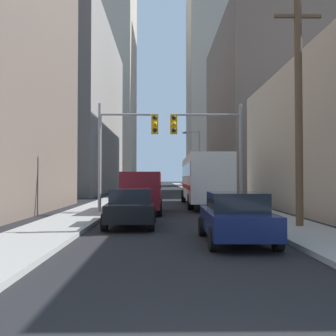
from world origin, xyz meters
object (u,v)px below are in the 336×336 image
object	(u,v)px
sedan_navy	(236,217)
traffic_signal_near_left	(125,140)
sedan_black	(131,207)
cargo_van_maroon	(142,190)
city_bus	(204,178)
sedan_red	(150,189)
sedan_blue	(148,192)
traffic_signal_near_right	(210,139)

from	to	relation	value
sedan_navy	traffic_signal_near_left	bearing A→B (deg)	114.91
sedan_navy	sedan_black	world-z (taller)	same
cargo_van_maroon	sedan_black	xyz separation A→B (m)	(-0.18, -5.66, -0.52)
city_bus	sedan_red	world-z (taller)	city_bus
city_bus	traffic_signal_near_left	world-z (taller)	traffic_signal_near_left
sedan_black	sedan_red	distance (m)	24.87
city_bus	cargo_van_maroon	distance (m)	6.73
cargo_van_maroon	sedan_black	distance (m)	5.69
city_bus	sedan_navy	distance (m)	14.96
sedan_blue	traffic_signal_near_right	world-z (taller)	traffic_signal_near_right
sedan_black	sedan_red	xyz separation A→B (m)	(0.03, 24.87, 0.00)
city_bus	sedan_navy	xyz separation A→B (m)	(-0.70, -14.89, -1.16)
cargo_van_maroon	traffic_signal_near_right	bearing A→B (deg)	-6.91
city_bus	sedan_blue	distance (m)	7.15
sedan_navy	traffic_signal_near_left	world-z (taller)	traffic_signal_near_left
sedan_black	traffic_signal_near_left	world-z (taller)	traffic_signal_near_left
sedan_black	sedan_red	size ratio (longest dim) A/B	1.01
sedan_navy	sedan_black	bearing A→B (deg)	131.93
city_bus	traffic_signal_near_left	size ratio (longest dim) A/B	1.92
sedan_black	sedan_blue	size ratio (longest dim) A/B	1.00
city_bus	traffic_signal_near_right	bearing A→B (deg)	-92.94
sedan_blue	traffic_signal_near_left	xyz separation A→B (m)	(-0.83, -11.57, 3.25)
traffic_signal_near_right	sedan_blue	bearing A→B (deg)	108.13
city_bus	traffic_signal_near_right	size ratio (longest dim) A/B	1.92
sedan_navy	traffic_signal_near_left	xyz separation A→B (m)	(-4.21, 9.07, 3.25)
traffic_signal_near_left	traffic_signal_near_right	world-z (taller)	same
sedan_blue	city_bus	bearing A→B (deg)	-54.56
cargo_van_maroon	sedan_navy	xyz separation A→B (m)	(3.29, -9.52, -0.52)
sedan_navy	traffic_signal_near_right	xyz separation A→B (m)	(0.40, 9.07, 3.28)
sedan_red	traffic_signal_near_right	xyz separation A→B (m)	(3.84, -19.65, 3.28)
cargo_van_maroon	sedan_blue	distance (m)	11.13
sedan_navy	traffic_signal_near_right	bearing A→B (deg)	87.45
sedan_navy	sedan_black	size ratio (longest dim) A/B	0.99
traffic_signal_near_right	traffic_signal_near_left	bearing A→B (deg)	-179.99
city_bus	cargo_van_maroon	world-z (taller)	city_bus
traffic_signal_near_left	sedan_blue	bearing A→B (deg)	85.91
cargo_van_maroon	sedan_blue	size ratio (longest dim) A/B	1.23
sedan_navy	sedan_red	size ratio (longest dim) A/B	1.00
city_bus	sedan_blue	xyz separation A→B (m)	(-4.09, 5.75, -1.16)
city_bus	sedan_black	size ratio (longest dim) A/B	2.71
sedan_black	traffic_signal_near_right	bearing A→B (deg)	53.46
city_bus	sedan_red	bearing A→B (deg)	106.65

